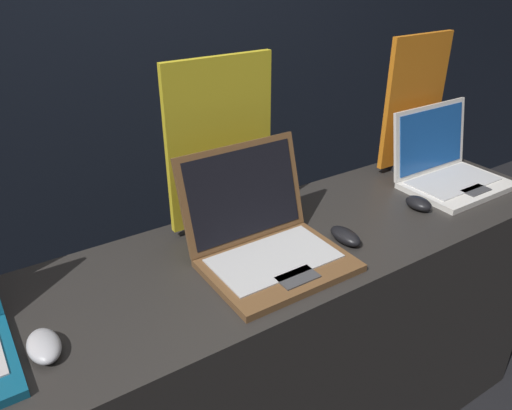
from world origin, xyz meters
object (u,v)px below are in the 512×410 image
at_px(mouse_middle, 345,236).
at_px(promo_stand_back, 414,107).
at_px(mouse_front, 44,346).
at_px(promo_stand_middle, 221,149).
at_px(mouse_back, 419,203).
at_px(laptop_middle, 264,236).
at_px(laptop_back, 446,167).

distance_m(mouse_middle, promo_stand_back, 0.68).
relative_size(mouse_front, promo_stand_middle, 0.22).
xyz_separation_m(mouse_back, promo_stand_back, (0.24, 0.27, 0.22)).
distance_m(mouse_front, laptop_middle, 0.59).
distance_m(laptop_middle, mouse_back, 0.58).
bearing_deg(mouse_front, promo_stand_back, 11.10).
bearing_deg(laptop_back, mouse_back, -160.19).
xyz_separation_m(mouse_front, laptop_back, (1.40, 0.09, 0.04)).
relative_size(mouse_front, promo_stand_back, 0.23).
bearing_deg(mouse_middle, laptop_middle, 165.02).
height_order(laptop_middle, promo_stand_middle, promo_stand_middle).
bearing_deg(laptop_middle, promo_stand_back, 15.48).
relative_size(laptop_middle, laptop_back, 1.03).
bearing_deg(mouse_back, laptop_middle, 175.86).
distance_m(promo_stand_middle, laptop_back, 0.85).
bearing_deg(mouse_back, mouse_middle, -176.23).
xyz_separation_m(mouse_front, mouse_middle, (0.83, -0.01, 0.00)).
relative_size(mouse_front, mouse_back, 1.19).
bearing_deg(laptop_middle, mouse_back, -4.14).
distance_m(laptop_middle, mouse_middle, 0.25).
bearing_deg(mouse_back, promo_stand_back, 48.53).
relative_size(promo_stand_middle, mouse_back, 5.32).
distance_m(mouse_front, laptop_back, 1.41).
bearing_deg(mouse_front, promo_stand_middle, 25.03).
xyz_separation_m(mouse_front, promo_stand_middle, (0.59, 0.28, 0.22)).
distance_m(laptop_middle, promo_stand_middle, 0.29).
xyz_separation_m(mouse_front, promo_stand_back, (1.40, 0.28, 0.22)).
relative_size(laptop_middle, mouse_middle, 3.36).
bearing_deg(mouse_middle, promo_stand_back, 26.76).
bearing_deg(laptop_middle, mouse_middle, -14.98).
bearing_deg(mouse_middle, mouse_front, 179.03).
distance_m(laptop_middle, promo_stand_back, 0.86).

